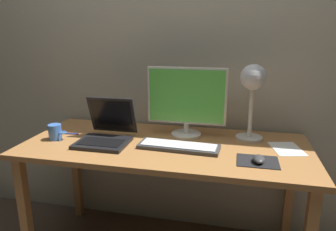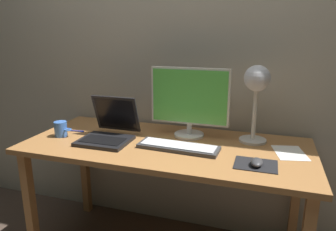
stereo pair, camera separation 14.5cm
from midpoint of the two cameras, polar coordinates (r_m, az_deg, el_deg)
The scene contains 11 objects.
back_wall at distance 2.06m, azimuth 5.29°, elevation 13.50°, with size 4.80×0.06×2.60m, color #B2A893.
desk at distance 1.81m, azimuth 1.97°, elevation -7.49°, with size 1.60×0.70×0.74m.
monitor at distance 1.86m, azimuth 6.20°, elevation 2.81°, with size 0.47×0.18×0.41m.
keyboard_main at distance 1.71m, azimuth 4.34°, elevation -5.71°, with size 0.45×0.16×0.03m.
laptop at distance 1.86m, azimuth -8.28°, elevation -2.21°, with size 0.28×0.31×0.24m.
desk_lamp at distance 1.82m, azimuth 18.00°, elevation 4.99°, with size 0.15×0.15×0.44m.
mousepad at distance 1.59m, azimuth 18.21°, elevation -8.50°, with size 0.20×0.16×0.00m, color black.
mouse at distance 1.57m, azimuth 18.40°, elevation -8.10°, with size 0.06×0.10×0.03m, color #38383A.
coffee_mug at distance 1.97m, azimuth -16.87°, elevation -2.38°, with size 0.11×0.07×0.09m.
paper_sheet_near_mouse at distance 1.80m, azimuth 23.44°, elevation -6.27°, with size 0.15×0.21×0.00m, color white.
pen at distance 2.06m, azimuth -14.81°, elevation -2.72°, with size 0.01×0.01×0.14m, color #2633A5.
Camera 2 is at (0.52, -1.59, 1.36)m, focal length 33.60 mm.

